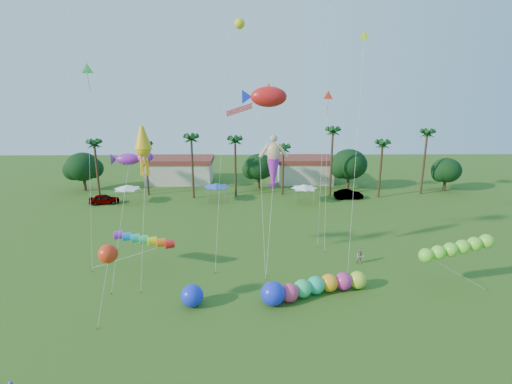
{
  "coord_description": "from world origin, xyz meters",
  "views": [
    {
      "loc": [
        -0.5,
        -25.15,
        18.71
      ],
      "look_at": [
        0.0,
        10.0,
        9.0
      ],
      "focal_mm": 28.0,
      "sensor_mm": 36.0,
      "label": 1
    }
  ],
  "objects_px": {
    "car_a": "(104,199)",
    "caterpillar_inflatable": "(311,287)",
    "spectator_b": "(360,257)",
    "blue_ball": "(192,296)",
    "car_b": "(348,194)"
  },
  "relations": [
    {
      "from": "car_a",
      "to": "car_b",
      "type": "bearing_deg",
      "value": -98.17
    },
    {
      "from": "caterpillar_inflatable",
      "to": "blue_ball",
      "type": "bearing_deg",
      "value": 168.21
    },
    {
      "from": "car_a",
      "to": "caterpillar_inflatable",
      "type": "xyz_separation_m",
      "value": [
        28.63,
        -28.76,
        0.12
      ]
    },
    {
      "from": "spectator_b",
      "to": "blue_ball",
      "type": "distance_m",
      "value": 18.55
    },
    {
      "from": "car_b",
      "to": "blue_ball",
      "type": "distance_m",
      "value": 38.86
    },
    {
      "from": "caterpillar_inflatable",
      "to": "blue_ball",
      "type": "distance_m",
      "value": 10.57
    },
    {
      "from": "car_a",
      "to": "caterpillar_inflatable",
      "type": "relative_size",
      "value": 0.44
    },
    {
      "from": "spectator_b",
      "to": "car_b",
      "type": "bearing_deg",
      "value": 100.4
    },
    {
      "from": "car_b",
      "to": "blue_ball",
      "type": "xyz_separation_m",
      "value": [
        -21.28,
        -32.51,
        0.21
      ]
    },
    {
      "from": "spectator_b",
      "to": "blue_ball",
      "type": "height_order",
      "value": "blue_ball"
    },
    {
      "from": "spectator_b",
      "to": "blue_ball",
      "type": "bearing_deg",
      "value": -133.05
    },
    {
      "from": "car_a",
      "to": "caterpillar_inflatable",
      "type": "bearing_deg",
      "value": -146.59
    },
    {
      "from": "car_a",
      "to": "car_b",
      "type": "relative_size",
      "value": 0.98
    },
    {
      "from": "car_a",
      "to": "spectator_b",
      "type": "bearing_deg",
      "value": -133.9
    },
    {
      "from": "car_a",
      "to": "caterpillar_inflatable",
      "type": "distance_m",
      "value": 40.58
    }
  ]
}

